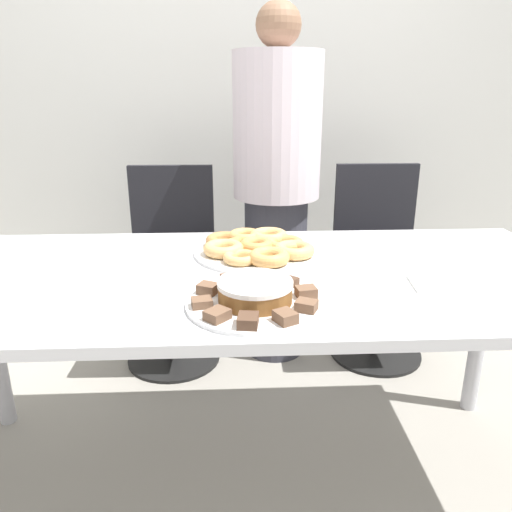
{
  "coord_description": "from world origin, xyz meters",
  "views": [
    {
      "loc": [
        -0.03,
        -1.34,
        1.26
      ],
      "look_at": [
        0.03,
        -0.03,
        0.81
      ],
      "focal_mm": 35.0,
      "sensor_mm": 36.0,
      "label": 1
    }
  ],
  "objects_px": {
    "person_standing": "(276,186)",
    "office_chair_right": "(379,267)",
    "plate_donuts": "(257,252)",
    "office_chair_left": "(171,271)",
    "napkin": "(439,284)",
    "frosted_cake": "(255,291)",
    "plate_cake": "(255,303)"
  },
  "relations": [
    {
      "from": "frosted_cake",
      "to": "plate_donuts",
      "type": "bearing_deg",
      "value": 86.62
    },
    {
      "from": "plate_cake",
      "to": "plate_donuts",
      "type": "height_order",
      "value": "same"
    },
    {
      "from": "plate_donuts",
      "to": "frosted_cake",
      "type": "bearing_deg",
      "value": -93.38
    },
    {
      "from": "person_standing",
      "to": "napkin",
      "type": "height_order",
      "value": "person_standing"
    },
    {
      "from": "plate_cake",
      "to": "napkin",
      "type": "height_order",
      "value": "plate_cake"
    },
    {
      "from": "frosted_cake",
      "to": "person_standing",
      "type": "bearing_deg",
      "value": 82.37
    },
    {
      "from": "person_standing",
      "to": "plate_donuts",
      "type": "bearing_deg",
      "value": -99.94
    },
    {
      "from": "plate_donuts",
      "to": "plate_cake",
      "type": "bearing_deg",
      "value": -93.38
    },
    {
      "from": "plate_donuts",
      "to": "person_standing",
      "type": "bearing_deg",
      "value": 80.06
    },
    {
      "from": "office_chair_left",
      "to": "plate_donuts",
      "type": "bearing_deg",
      "value": -60.7
    },
    {
      "from": "person_standing",
      "to": "frosted_cake",
      "type": "distance_m",
      "value": 1.12
    },
    {
      "from": "plate_cake",
      "to": "frosted_cake",
      "type": "distance_m",
      "value": 0.03
    },
    {
      "from": "person_standing",
      "to": "plate_cake",
      "type": "bearing_deg",
      "value": -97.63
    },
    {
      "from": "plate_donuts",
      "to": "frosted_cake",
      "type": "relative_size",
      "value": 2.15
    },
    {
      "from": "office_chair_right",
      "to": "person_standing",
      "type": "bearing_deg",
      "value": 178.07
    },
    {
      "from": "person_standing",
      "to": "office_chair_right",
      "type": "relative_size",
      "value": 1.75
    },
    {
      "from": "plate_donuts",
      "to": "office_chair_right",
      "type": "bearing_deg",
      "value": 48.15
    },
    {
      "from": "office_chair_right",
      "to": "plate_cake",
      "type": "bearing_deg",
      "value": -120.12
    },
    {
      "from": "plate_cake",
      "to": "plate_donuts",
      "type": "distance_m",
      "value": 0.39
    },
    {
      "from": "plate_donuts",
      "to": "office_chair_left",
      "type": "bearing_deg",
      "value": 118.0
    },
    {
      "from": "person_standing",
      "to": "office_chair_right",
      "type": "bearing_deg",
      "value": -2.47
    },
    {
      "from": "office_chair_left",
      "to": "plate_donuts",
      "type": "relative_size",
      "value": 2.28
    },
    {
      "from": "plate_donuts",
      "to": "frosted_cake",
      "type": "xyz_separation_m",
      "value": [
        -0.02,
        -0.39,
        0.03
      ]
    },
    {
      "from": "frosted_cake",
      "to": "plate_cake",
      "type": "bearing_deg",
      "value": 69.44
    },
    {
      "from": "napkin",
      "to": "office_chair_left",
      "type": "bearing_deg",
      "value": 130.75
    },
    {
      "from": "person_standing",
      "to": "frosted_cake",
      "type": "height_order",
      "value": "person_standing"
    },
    {
      "from": "office_chair_left",
      "to": "napkin",
      "type": "bearing_deg",
      "value": -47.94
    },
    {
      "from": "office_chair_right",
      "to": "office_chair_left",
      "type": "bearing_deg",
      "value": -179.47
    },
    {
      "from": "office_chair_left",
      "to": "napkin",
      "type": "relative_size",
      "value": 5.86
    },
    {
      "from": "plate_cake",
      "to": "napkin",
      "type": "distance_m",
      "value": 0.51
    },
    {
      "from": "person_standing",
      "to": "napkin",
      "type": "xyz_separation_m",
      "value": [
        0.35,
        -1.0,
        -0.08
      ]
    },
    {
      "from": "napkin",
      "to": "office_chair_right",
      "type": "bearing_deg",
      "value": 81.8
    }
  ]
}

